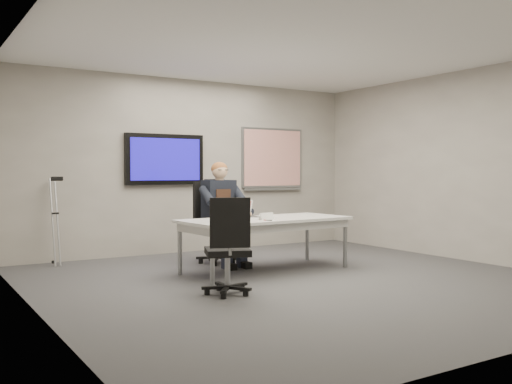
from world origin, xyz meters
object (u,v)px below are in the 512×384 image
laptop (244,213)px  seated_person (225,224)px  office_chair_far (215,237)px  office_chair_near (228,265)px  conference_table (266,224)px

laptop → seated_person: bearing=98.0°
office_chair_far → seated_person: bearing=-101.9°
laptop → office_chair_far: bearing=96.3°
office_chair_near → office_chair_far: bearing=-92.5°
conference_table → office_chair_near: (-1.13, -1.02, -0.29)m
office_chair_far → seated_person: size_ratio=0.80×
office_chair_near → laptop: bearing=-105.2°
office_chair_far → seated_person: (0.01, -0.27, 0.22)m
conference_table → office_chair_near: office_chair_near is taller
seated_person → laptop: seated_person is taller
office_chair_far → office_chair_near: bearing=-128.9°
office_chair_near → laptop: office_chair_near is taller
office_chair_far → laptop: size_ratio=3.62×
conference_table → office_chair_far: bearing=100.3°
seated_person → conference_table: bearing=-76.2°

